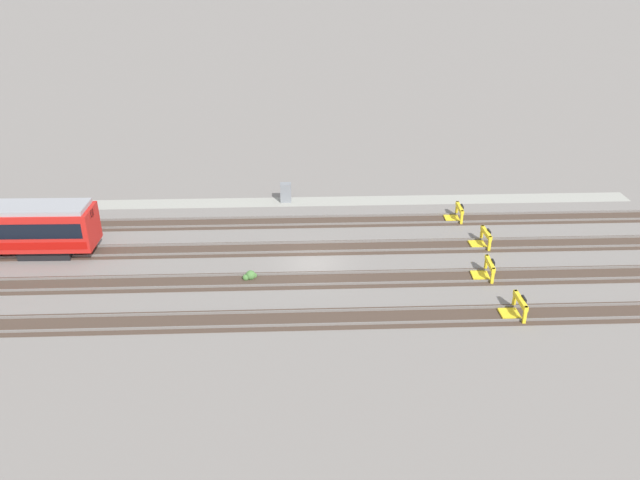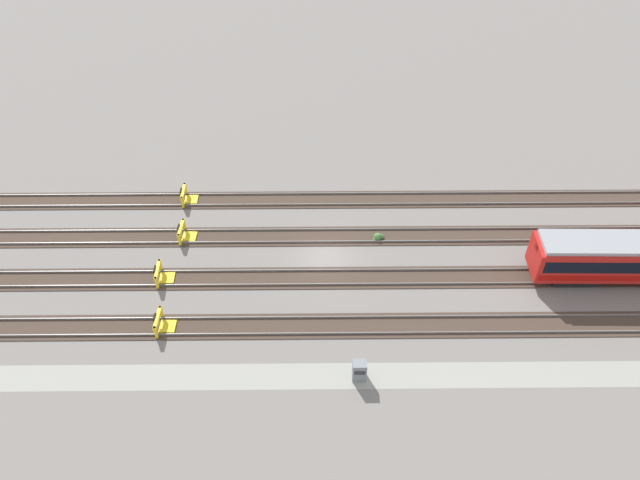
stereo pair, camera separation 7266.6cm
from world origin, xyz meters
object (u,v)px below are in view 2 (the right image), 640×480
object	(u,v)px
bumper_stop_near_inner_track	(162,275)
bumper_stop_middle_track	(185,233)
bumper_stop_nearest_track	(162,323)
bumper_stop_far_inner_track	(187,196)
weed_clump	(378,237)
electrical_cabinet	(359,370)

from	to	relation	value
bumper_stop_near_inner_track	bumper_stop_middle_track	world-z (taller)	same
bumper_stop_nearest_track	bumper_stop_near_inner_track	xyz separation A→B (m)	(-0.82, 4.56, 0.00)
bumper_stop_middle_track	bumper_stop_far_inner_track	size ratio (longest dim) A/B	1.00
weed_clump	bumper_stop_far_inner_track	bearing A→B (deg)	162.83
bumper_stop_nearest_track	bumper_stop_middle_track	bearing A→B (deg)	88.64
bumper_stop_near_inner_track	electrical_cabinet	xyz separation A→B (m)	(14.18, -8.77, 0.29)
bumper_stop_nearest_track	bumper_stop_near_inner_track	distance (m)	4.63
bumper_stop_near_inner_track	bumper_stop_far_inner_track	bearing A→B (deg)	86.63
bumper_stop_nearest_track	bumper_stop_middle_track	size ratio (longest dim) A/B	1.00
bumper_stop_near_inner_track	weed_clump	distance (m)	16.92
bumper_stop_near_inner_track	bumper_stop_far_inner_track	size ratio (longest dim) A/B	1.00
bumper_stop_far_inner_track	weed_clump	bearing A→B (deg)	-17.17
weed_clump	bumper_stop_near_inner_track	bearing A→B (deg)	-165.70
bumper_stop_middle_track	electrical_cabinet	world-z (taller)	electrical_cabinet
weed_clump	bumper_stop_nearest_track	bearing A→B (deg)	-150.73
bumper_stop_near_inner_track	weed_clump	world-z (taller)	bumper_stop_near_inner_track
bumper_stop_far_inner_track	weed_clump	size ratio (longest dim) A/B	2.18
bumper_stop_near_inner_track	electrical_cabinet	size ratio (longest dim) A/B	1.25
bumper_stop_near_inner_track	bumper_stop_nearest_track	bearing A→B (deg)	-79.86
bumper_stop_middle_track	electrical_cabinet	size ratio (longest dim) A/B	1.26
bumper_stop_near_inner_track	bumper_stop_middle_track	xyz separation A→B (m)	(1.03, 4.52, 0.00)
bumper_stop_nearest_track	electrical_cabinet	xyz separation A→B (m)	(13.37, -4.21, 0.29)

